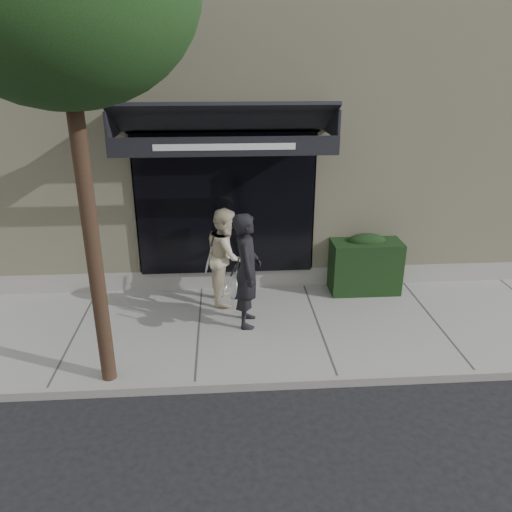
{
  "coord_description": "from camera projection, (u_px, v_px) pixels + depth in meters",
  "views": [
    {
      "loc": [
        -1.56,
        -7.29,
        4.3
      ],
      "look_at": [
        -1.01,
        0.6,
        1.13
      ],
      "focal_mm": 35.0,
      "sensor_mm": 36.0,
      "label": 1
    }
  ],
  "objects": [
    {
      "name": "sidewalk",
      "position": [
        318.0,
        327.0,
        8.43
      ],
      "size": [
        20.0,
        3.0,
        0.12
      ],
      "primitive_type": "cube",
      "color": "gray",
      "rests_on": "ground"
    },
    {
      "name": "ground",
      "position": [
        318.0,
        330.0,
        8.45
      ],
      "size": [
        80.0,
        80.0,
        0.0
      ],
      "primitive_type": "plane",
      "color": "black",
      "rests_on": "ground"
    },
    {
      "name": "hedge",
      "position": [
        364.0,
        264.0,
        9.44
      ],
      "size": [
        1.3,
        0.7,
        1.14
      ],
      "color": "black",
      "rests_on": "sidewalk"
    },
    {
      "name": "building_facade",
      "position": [
        285.0,
        126.0,
        12.02
      ],
      "size": [
        14.3,
        8.04,
        5.64
      ],
      "color": "beige",
      "rests_on": "ground"
    },
    {
      "name": "pedestrian_back",
      "position": [
        226.0,
        256.0,
        8.91
      ],
      "size": [
        0.76,
        0.86,
        1.75
      ],
      "color": "beige",
      "rests_on": "sidewalk"
    },
    {
      "name": "curb",
      "position": [
        338.0,
        381.0,
        6.99
      ],
      "size": [
        20.0,
        0.1,
        0.14
      ],
      "primitive_type": "cube",
      "color": "gray",
      "rests_on": "ground"
    },
    {
      "name": "pedestrian_front",
      "position": [
        247.0,
        271.0,
        8.06
      ],
      "size": [
        0.74,
        0.93,
        1.93
      ],
      "color": "black",
      "rests_on": "sidewalk"
    }
  ]
}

